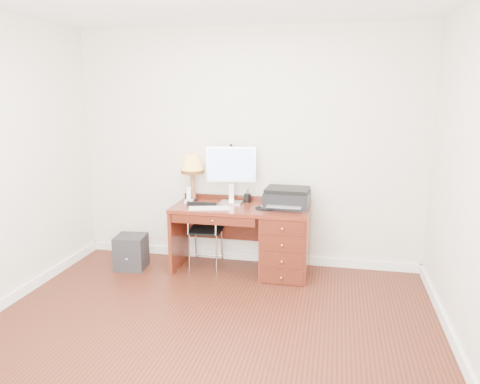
% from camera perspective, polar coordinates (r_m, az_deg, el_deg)
% --- Properties ---
extents(ground, '(4.00, 4.00, 0.00)m').
position_cam_1_polar(ground, '(4.16, -3.99, -16.53)').
color(ground, '#39160D').
rests_on(ground, ground).
extents(room_shell, '(4.00, 4.00, 4.00)m').
position_cam_1_polar(room_shell, '(4.68, -1.84, -12.37)').
color(room_shell, silver).
rests_on(room_shell, ground).
extents(desk, '(1.50, 0.67, 0.75)m').
position_cam_1_polar(desk, '(5.20, 3.63, -5.53)').
color(desk, maroon).
rests_on(desk, ground).
extents(monitor, '(0.56, 0.21, 0.64)m').
position_cam_1_polar(monitor, '(5.25, -1.04, 3.00)').
color(monitor, silver).
rests_on(monitor, desk).
extents(keyboard, '(0.46, 0.23, 0.02)m').
position_cam_1_polar(keyboard, '(5.06, -3.76, -1.97)').
color(keyboard, white).
rests_on(keyboard, desk).
extents(mouse_pad, '(0.23, 0.23, 0.05)m').
position_cam_1_polar(mouse_pad, '(5.06, 3.13, -1.89)').
color(mouse_pad, black).
rests_on(mouse_pad, desk).
extents(printer, '(0.50, 0.40, 0.21)m').
position_cam_1_polar(printer, '(5.13, 5.77, -0.69)').
color(printer, black).
rests_on(printer, desk).
extents(leg_lamp, '(0.26, 0.26, 0.54)m').
position_cam_1_polar(leg_lamp, '(5.40, -5.83, 3.10)').
color(leg_lamp, black).
rests_on(leg_lamp, desk).
extents(phone, '(0.09, 0.09, 0.18)m').
position_cam_1_polar(phone, '(5.33, -6.24, -0.77)').
color(phone, white).
rests_on(phone, desk).
extents(pen_cup, '(0.08, 0.08, 0.10)m').
position_cam_1_polar(pen_cup, '(5.34, 0.90, -0.73)').
color(pen_cup, black).
rests_on(pen_cup, desk).
extents(chair, '(0.40, 0.40, 0.79)m').
position_cam_1_polar(chair, '(5.37, -4.40, -4.20)').
color(chair, black).
rests_on(chair, ground).
extents(equipment_box, '(0.36, 0.36, 0.38)m').
position_cam_1_polar(equipment_box, '(5.54, -13.12, -7.11)').
color(equipment_box, black).
rests_on(equipment_box, ground).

